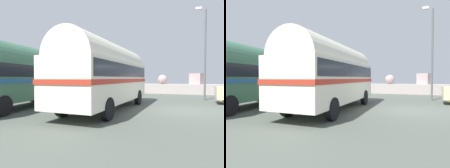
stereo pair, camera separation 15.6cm
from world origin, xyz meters
TOP-DOWN VIEW (x-y plane):
  - ground at (0.00, 0.00)m, footprint 32.00×26.00m
  - breakwater at (0.15, 11.80)m, footprint 31.36×2.05m
  - vintage_coach at (-4.00, -0.99)m, footprint 2.85×8.69m
  - second_coach at (-9.19, -1.87)m, footprint 3.21×8.77m
  - lamp_post at (1.64, 5.45)m, footprint 0.87×0.80m

SIDE VIEW (x-z plane):
  - ground at x=0.00m, z-range 0.00..0.02m
  - breakwater at x=0.15m, z-range -0.48..1.81m
  - vintage_coach at x=-4.00m, z-range 0.20..3.90m
  - second_coach at x=-9.19m, z-range 0.20..3.90m
  - lamp_post at x=1.64m, z-range 0.41..7.53m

